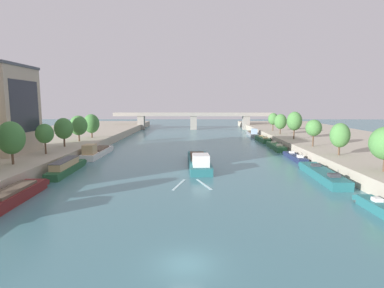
{
  "coord_description": "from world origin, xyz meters",
  "views": [
    {
      "loc": [
        0.65,
        -21.13,
        11.75
      ],
      "look_at": [
        0.0,
        45.24,
        2.82
      ],
      "focal_mm": 28.8,
      "sensor_mm": 36.0,
      "label": 1
    }
  ],
  "objects_px": {
    "moored_boat_left_far": "(97,152)",
    "tree_left_nearest": "(11,138)",
    "moored_boat_left_downstream": "(2,199)",
    "moored_boat_right_second": "(276,146)",
    "bridge_far": "(194,119)",
    "tree_right_far": "(340,135)",
    "tree_right_nearest": "(314,128)",
    "tree_left_by_lamp": "(78,125)",
    "moored_boat_right_far": "(252,134)",
    "tree_right_second": "(273,119)",
    "moored_boat_right_midway": "(322,174)",
    "barge_midriver": "(199,161)",
    "moored_boat_right_upstream": "(295,157)",
    "tree_left_distant": "(64,129)",
    "moored_boat_left_gap_after": "(66,167)",
    "tree_left_third": "(91,124)",
    "tree_right_end_of_row": "(294,121)",
    "moored_boat_right_downstream": "(263,139)",
    "tree_left_midway": "(45,134)",
    "tree_right_distant": "(281,122)"
  },
  "relations": [
    {
      "from": "tree_left_by_lamp",
      "to": "tree_right_far",
      "type": "distance_m",
      "value": 58.83
    },
    {
      "from": "moored_boat_left_far",
      "to": "tree_left_nearest",
      "type": "height_order",
      "value": "tree_left_nearest"
    },
    {
      "from": "moored_boat_left_far",
      "to": "tree_right_nearest",
      "type": "xyz_separation_m",
      "value": [
        47.71,
        0.07,
        5.33
      ]
    },
    {
      "from": "tree_left_distant",
      "to": "tree_left_third",
      "type": "xyz_separation_m",
      "value": [
        0.2,
        17.45,
        -0.11
      ]
    },
    {
      "from": "tree_left_by_lamp",
      "to": "tree_left_third",
      "type": "height_order",
      "value": "tree_left_third"
    },
    {
      "from": "moored_boat_right_midway",
      "to": "moored_boat_right_upstream",
      "type": "height_order",
      "value": "moored_boat_right_midway"
    },
    {
      "from": "moored_boat_right_second",
      "to": "tree_left_nearest",
      "type": "height_order",
      "value": "tree_left_nearest"
    },
    {
      "from": "moored_boat_right_far",
      "to": "tree_left_by_lamp",
      "type": "height_order",
      "value": "tree_left_by_lamp"
    },
    {
      "from": "moored_boat_right_second",
      "to": "tree_left_distant",
      "type": "relative_size",
      "value": 2.18
    },
    {
      "from": "moored_boat_right_midway",
      "to": "tree_right_far",
      "type": "bearing_deg",
      "value": 53.26
    },
    {
      "from": "tree_left_distant",
      "to": "bridge_far",
      "type": "distance_m",
      "value": 74.86
    },
    {
      "from": "tree_right_end_of_row",
      "to": "tree_right_distant",
      "type": "relative_size",
      "value": 1.17
    },
    {
      "from": "moored_boat_right_far",
      "to": "tree_right_second",
      "type": "relative_size",
      "value": 2.23
    },
    {
      "from": "barge_midriver",
      "to": "bridge_far",
      "type": "distance_m",
      "value": 79.71
    },
    {
      "from": "moored_boat_right_midway",
      "to": "moored_boat_right_second",
      "type": "height_order",
      "value": "moored_boat_right_midway"
    },
    {
      "from": "tree_right_second",
      "to": "tree_left_midway",
      "type": "bearing_deg",
      "value": -138.62
    },
    {
      "from": "tree_left_third",
      "to": "tree_right_end_of_row",
      "type": "relative_size",
      "value": 0.89
    },
    {
      "from": "tree_right_far",
      "to": "tree_right_end_of_row",
      "type": "height_order",
      "value": "tree_right_end_of_row"
    },
    {
      "from": "tree_right_end_of_row",
      "to": "bridge_far",
      "type": "height_order",
      "value": "tree_right_end_of_row"
    },
    {
      "from": "tree_left_nearest",
      "to": "tree_left_distant",
      "type": "xyz_separation_m",
      "value": [
        -0.19,
        19.53,
        -0.19
      ]
    },
    {
      "from": "moored_boat_right_far",
      "to": "tree_left_nearest",
      "type": "xyz_separation_m",
      "value": [
        -48.74,
        -62.0,
        5.47
      ]
    },
    {
      "from": "moored_boat_right_upstream",
      "to": "tree_right_far",
      "type": "xyz_separation_m",
      "value": [
        5.52,
        -7.59,
        5.35
      ]
    },
    {
      "from": "tree_left_midway",
      "to": "bridge_far",
      "type": "bearing_deg",
      "value": 70.95
    },
    {
      "from": "moored_boat_right_midway",
      "to": "moored_boat_left_downstream",
      "type": "bearing_deg",
      "value": -161.37
    },
    {
      "from": "moored_boat_right_midway",
      "to": "moored_boat_right_downstream",
      "type": "relative_size",
      "value": 1.28
    },
    {
      "from": "tree_right_nearest",
      "to": "moored_boat_left_downstream",
      "type": "bearing_deg",
      "value": -144.46
    },
    {
      "from": "tree_right_end_of_row",
      "to": "bridge_far",
      "type": "bearing_deg",
      "value": 116.18
    },
    {
      "from": "moored_boat_right_upstream",
      "to": "tree_right_second",
      "type": "height_order",
      "value": "tree_right_second"
    },
    {
      "from": "moored_boat_left_gap_after",
      "to": "tree_left_by_lamp",
      "type": "bearing_deg",
      "value": 106.01
    },
    {
      "from": "moored_boat_left_downstream",
      "to": "moored_boat_right_upstream",
      "type": "bearing_deg",
      "value": 35.41
    },
    {
      "from": "tree_left_by_lamp",
      "to": "moored_boat_right_far",
      "type": "bearing_deg",
      "value": 33.66
    },
    {
      "from": "moored_boat_right_upstream",
      "to": "moored_boat_right_downstream",
      "type": "height_order",
      "value": "moored_boat_right_downstream"
    },
    {
      "from": "moored_boat_right_far",
      "to": "tree_left_distant",
      "type": "xyz_separation_m",
      "value": [
        -48.93,
        -42.46,
        5.28
      ]
    },
    {
      "from": "moored_boat_left_far",
      "to": "bridge_far",
      "type": "xyz_separation_m",
      "value": [
        21.15,
        68.67,
        3.88
      ]
    },
    {
      "from": "moored_boat_left_downstream",
      "to": "tree_right_distant",
      "type": "height_order",
      "value": "tree_right_distant"
    },
    {
      "from": "barge_midriver",
      "to": "moored_boat_right_far",
      "type": "bearing_deg",
      "value": 69.5
    },
    {
      "from": "tree_left_nearest",
      "to": "tree_right_far",
      "type": "distance_m",
      "value": 55.45
    },
    {
      "from": "tree_left_nearest",
      "to": "bridge_far",
      "type": "height_order",
      "value": "tree_left_nearest"
    },
    {
      "from": "tree_right_nearest",
      "to": "tree_right_end_of_row",
      "type": "relative_size",
      "value": 0.82
    },
    {
      "from": "moored_boat_left_gap_after",
      "to": "moored_boat_right_downstream",
      "type": "bearing_deg",
      "value": 45.43
    },
    {
      "from": "moored_boat_left_downstream",
      "to": "tree_left_midway",
      "type": "distance_m",
      "value": 24.78
    },
    {
      "from": "barge_midriver",
      "to": "moored_boat_left_gap_after",
      "type": "distance_m",
      "value": 23.07
    },
    {
      "from": "tree_left_by_lamp",
      "to": "moored_boat_left_far",
      "type": "bearing_deg",
      "value": -51.06
    },
    {
      "from": "tree_right_far",
      "to": "tree_left_by_lamp",
      "type": "bearing_deg",
      "value": 160.02
    },
    {
      "from": "barge_midriver",
      "to": "tree_left_distant",
      "type": "relative_size",
      "value": 3.11
    },
    {
      "from": "moored_boat_left_downstream",
      "to": "moored_boat_right_second",
      "type": "bearing_deg",
      "value": 46.72
    },
    {
      "from": "tree_left_third",
      "to": "tree_right_end_of_row",
      "type": "bearing_deg",
      "value": -2.7
    },
    {
      "from": "moored_boat_right_second",
      "to": "tree_left_distant",
      "type": "height_order",
      "value": "tree_left_distant"
    },
    {
      "from": "moored_boat_left_gap_after",
      "to": "bridge_far",
      "type": "relative_size",
      "value": 0.2
    },
    {
      "from": "barge_midriver",
      "to": "moored_boat_left_gap_after",
      "type": "bearing_deg",
      "value": -166.07
    }
  ]
}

